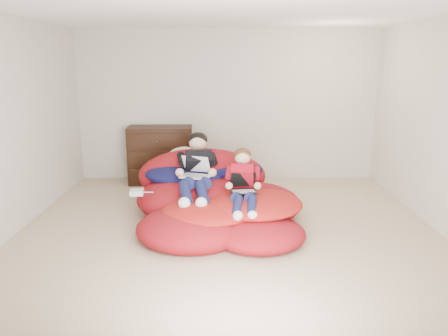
# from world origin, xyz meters

# --- Properties ---
(room_shell) EXTENTS (5.10, 5.10, 2.77)m
(room_shell) POSITION_xyz_m (0.00, 0.00, 0.22)
(room_shell) COLOR #C6AE8E
(room_shell) RESTS_ON ground
(dresser) EXTENTS (1.07, 0.61, 0.94)m
(dresser) POSITION_xyz_m (-1.10, 2.22, 0.47)
(dresser) COLOR black
(dresser) RESTS_ON ground
(beanbag_pile) EXTENTS (2.19, 2.32, 0.87)m
(beanbag_pile) POSITION_xyz_m (-0.18, 0.45, 0.27)
(beanbag_pile) COLOR #A7121B
(beanbag_pile) RESTS_ON ground
(cream_pillow) EXTENTS (0.49, 0.31, 0.31)m
(cream_pillow) POSITION_xyz_m (-0.62, 1.31, 0.62)
(cream_pillow) COLOR beige
(cream_pillow) RESTS_ON beanbag_pile
(older_boy) EXTENTS (0.42, 1.29, 0.71)m
(older_boy) POSITION_xyz_m (-0.40, 0.57, 0.67)
(older_boy) COLOR black
(older_boy) RESTS_ON beanbag_pile
(younger_boy) EXTENTS (0.32, 0.98, 0.63)m
(younger_boy) POSITION_xyz_m (0.18, 0.12, 0.60)
(younger_boy) COLOR #AA0F1F
(younger_boy) RESTS_ON beanbag_pile
(laptop_white) EXTENTS (0.41, 0.47, 0.24)m
(laptop_white) POSITION_xyz_m (-0.40, 0.46, 0.64)
(laptop_white) COLOR silver
(laptop_white) RESTS_ON older_boy
(laptop_black) EXTENTS (0.33, 0.35, 0.20)m
(laptop_black) POSITION_xyz_m (0.18, 0.06, 0.55)
(laptop_black) COLOR black
(laptop_black) RESTS_ON younger_boy
(power_adapter) EXTENTS (0.17, 0.17, 0.06)m
(power_adapter) POSITION_xyz_m (-1.11, 0.24, 0.42)
(power_adapter) COLOR silver
(power_adapter) RESTS_ON beanbag_pile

